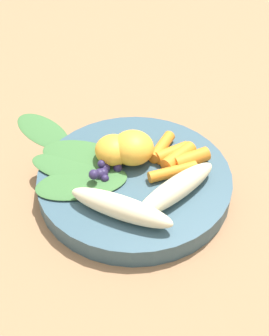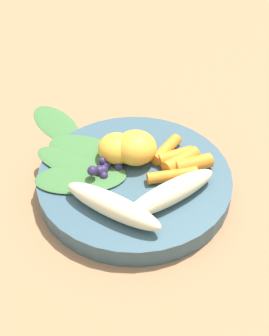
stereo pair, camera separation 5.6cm
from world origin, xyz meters
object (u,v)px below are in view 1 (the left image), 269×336
Objects in this scene: banana_peeled_right at (121,207)px; orange_segment_near at (114,150)px; banana_peeled_left at (176,189)px; bowl at (134,181)px; kale_leaf_stray at (42,129)px.

orange_segment_near is at bearing 120.92° from banana_peeled_right.
banana_peeled_left is 2.62× the size of orange_segment_near.
kale_leaf_stray is (-0.09, 0.17, -0.01)m from bowl.
banana_peeled_right is 2.62× the size of orange_segment_near.
orange_segment_near reaches higher than bowl.
orange_segment_near is (0.02, 0.10, 0.00)m from banana_peeled_right.
orange_segment_near is at bearing -174.89° from kale_leaf_stray.
orange_segment_near is 0.43× the size of kale_leaf_stray.
banana_peeled_left is at bearing -62.46° from orange_segment_near.
banana_peeled_left is at bearing -61.16° from bowl.
orange_segment_near is at bearing 96.47° from banana_peeled_left.
bowl reaches higher than kale_leaf_stray.
orange_segment_near is (-0.02, 0.03, 0.03)m from bowl.
banana_peeled_left and banana_peeled_right have the same top height.
banana_peeled_right is (-0.04, -0.06, 0.03)m from bowl.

